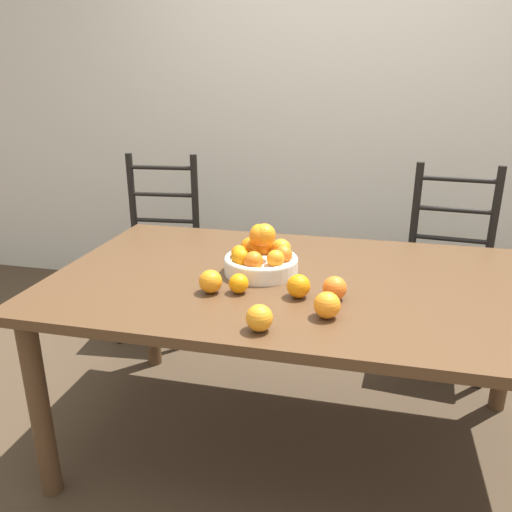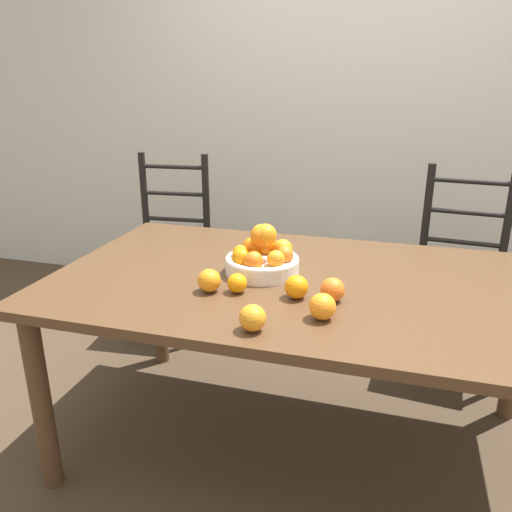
% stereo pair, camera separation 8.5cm
% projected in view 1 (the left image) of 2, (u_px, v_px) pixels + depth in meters
% --- Properties ---
extents(ground_plane, '(12.00, 12.00, 0.00)m').
position_uv_depth(ground_plane, '(299.00, 444.00, 2.05)').
color(ground_plane, '#423323').
extents(wall_back, '(8.00, 0.06, 2.60)m').
position_uv_depth(wall_back, '(344.00, 100.00, 3.07)').
color(wall_back, beige).
rests_on(wall_back, ground_plane).
extents(dining_table, '(1.84, 1.06, 0.73)m').
position_uv_depth(dining_table, '(305.00, 298.00, 1.83)').
color(dining_table, '#4C331E').
rests_on(dining_table, ground_plane).
extents(fruit_bowl, '(0.27, 0.27, 0.19)m').
position_uv_depth(fruit_bowl, '(261.00, 257.00, 1.84)').
color(fruit_bowl, silver).
rests_on(fruit_bowl, dining_table).
extents(orange_loose_0, '(0.08, 0.08, 0.08)m').
position_uv_depth(orange_loose_0, '(211.00, 281.00, 1.67)').
color(orange_loose_0, orange).
rests_on(orange_loose_0, dining_table).
extents(orange_loose_1, '(0.08, 0.08, 0.08)m').
position_uv_depth(orange_loose_1, '(259.00, 318.00, 1.41)').
color(orange_loose_1, orange).
rests_on(orange_loose_1, dining_table).
extents(orange_loose_2, '(0.08, 0.08, 0.08)m').
position_uv_depth(orange_loose_2, '(335.00, 288.00, 1.62)').
color(orange_loose_2, orange).
rests_on(orange_loose_2, dining_table).
extents(orange_loose_3, '(0.07, 0.07, 0.07)m').
position_uv_depth(orange_loose_3, '(239.00, 283.00, 1.67)').
color(orange_loose_3, orange).
rests_on(orange_loose_3, dining_table).
extents(orange_loose_4, '(0.08, 0.08, 0.08)m').
position_uv_depth(orange_loose_4, '(298.00, 286.00, 1.63)').
color(orange_loose_4, orange).
rests_on(orange_loose_4, dining_table).
extents(orange_loose_5, '(0.08, 0.08, 0.08)m').
position_uv_depth(orange_loose_5, '(327.00, 305.00, 1.49)').
color(orange_loose_5, orange).
rests_on(orange_loose_5, dining_table).
extents(chair_left, '(0.46, 0.44, 1.02)m').
position_uv_depth(chair_left, '(159.00, 252.00, 2.87)').
color(chair_left, black).
rests_on(chair_left, ground_plane).
extents(chair_right, '(0.46, 0.44, 1.02)m').
position_uv_depth(chair_right, '(448.00, 275.00, 2.53)').
color(chair_right, black).
rests_on(chair_right, ground_plane).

